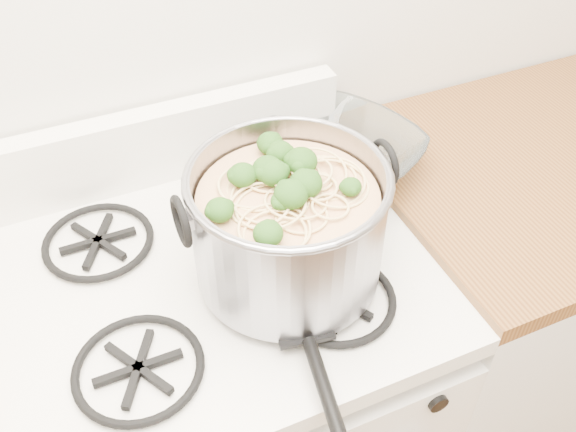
{
  "coord_description": "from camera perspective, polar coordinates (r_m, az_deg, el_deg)",
  "views": [
    {
      "loc": [
        -0.19,
        0.51,
        1.75
      ],
      "look_at": [
        0.12,
        1.2,
        1.05
      ],
      "focal_mm": 40.0,
      "sensor_mm": 36.0,
      "label": 1
    }
  ],
  "objects": [
    {
      "name": "glass_bowl",
      "position": [
        1.31,
        4.21,
        4.65
      ],
      "size": [
        0.17,
        0.17,
        0.03
      ],
      "primitive_type": "imported",
      "rotation": [
        0.0,
        0.0,
        0.41
      ],
      "color": "white",
      "rests_on": "gas_range"
    },
    {
      "name": "gas_range",
      "position": [
        1.53,
        -5.23,
        -16.89
      ],
      "size": [
        0.76,
        0.66,
        0.92
      ],
      "color": "white",
      "rests_on": "ground"
    },
    {
      "name": "stock_pot",
      "position": [
        1.05,
        0.0,
        -0.92
      ],
      "size": [
        0.36,
        0.33,
        0.22
      ],
      "color": "gray",
      "rests_on": "gas_range"
    },
    {
      "name": "counter_right",
      "position": [
        1.84,
        21.51,
        -5.66
      ],
      "size": [
        1.0,
        0.65,
        0.92
      ],
      "color": "silver",
      "rests_on": "ground"
    },
    {
      "name": "spatula",
      "position": [
        1.04,
        1.06,
        -8.67
      ],
      "size": [
        0.34,
        0.36,
        0.02
      ],
      "primitive_type": null,
      "rotation": [
        0.0,
        0.0,
        -0.17
      ],
      "color": "black",
      "rests_on": "gas_range"
    }
  ]
}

